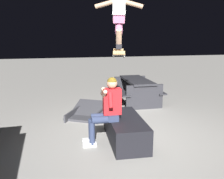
{
  "coord_description": "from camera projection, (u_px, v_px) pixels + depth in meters",
  "views": [
    {
      "loc": [
        -4.44,
        1.45,
        2.06
      ],
      "look_at": [
        -0.12,
        0.42,
        1.08
      ],
      "focal_mm": 38.55,
      "sensor_mm": 36.0,
      "label": 1
    }
  ],
  "objects": [
    {
      "name": "ledge_box_main",
      "position": [
        125.0,
        129.0,
        4.82
      ],
      "size": [
        1.54,
        0.75,
        0.48
      ],
      "primitive_type": "cube",
      "rotation": [
        0.0,
        0.0,
        -0.06
      ],
      "color": "black",
      "rests_on": "ground"
    },
    {
      "name": "kicker_ramp",
      "position": [
        89.0,
        113.0,
        6.4
      ],
      "size": [
        1.42,
        1.35,
        0.39
      ],
      "color": "#38383D",
      "rests_on": "ground"
    },
    {
      "name": "ground_plane",
      "position": [
        131.0,
        138.0,
        4.99
      ],
      "size": [
        40.0,
        40.0,
        0.0
      ],
      "primitive_type": "plane",
      "color": "gray"
    },
    {
      "name": "skateboard",
      "position": [
        119.0,
        52.0,
        4.43
      ],
      "size": [
        1.04,
        0.44,
        0.13
      ],
      "color": "#AD8451"
    },
    {
      "name": "picnic_table_back",
      "position": [
        137.0,
        87.0,
        7.63
      ],
      "size": [
        1.73,
        1.38,
        0.75
      ],
      "color": "#28282D",
      "rests_on": "ground"
    },
    {
      "name": "person_sitting_on_ledge",
      "position": [
        107.0,
        108.0,
        4.6
      ],
      "size": [
        0.59,
        0.76,
        1.32
      ],
      "color": "#2D3856",
      "rests_on": "ground"
    },
    {
      "name": "skater_airborne",
      "position": [
        119.0,
        14.0,
        4.34
      ],
      "size": [
        0.64,
        0.88,
        1.12
      ],
      "color": "black"
    }
  ]
}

